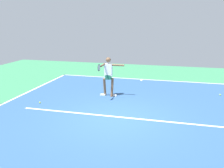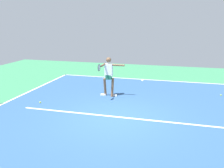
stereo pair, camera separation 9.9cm
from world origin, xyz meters
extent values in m
plane|color=#388456|center=(0.00, 0.00, 0.00)|extent=(22.21, 22.21, 0.00)
cube|color=#2D5484|center=(0.00, 0.00, 0.00)|extent=(9.89, 12.52, 0.00)
cube|color=white|center=(0.00, -6.21, 0.00)|extent=(9.89, 0.10, 0.01)
cube|color=white|center=(0.00, -0.15, 0.00)|extent=(7.42, 0.10, 0.01)
cube|color=white|center=(0.00, -6.01, 0.00)|extent=(0.10, 0.30, 0.01)
cylinder|color=brown|center=(0.83, -2.56, 0.41)|extent=(0.12, 0.29, 0.84)
cube|color=white|center=(0.75, -2.56, 0.04)|extent=(0.24, 0.11, 0.07)
cylinder|color=brown|center=(1.18, -2.55, 0.41)|extent=(0.12, 0.29, 0.84)
cube|color=white|center=(1.27, -2.55, 0.04)|extent=(0.24, 0.11, 0.07)
cube|color=#1E664C|center=(1.01, -2.55, 0.88)|extent=(0.25, 0.21, 0.20)
cube|color=white|center=(1.01, -2.55, 1.21)|extent=(0.34, 0.19, 0.54)
sphere|color=brown|center=(1.01, -2.55, 1.65)|extent=(0.22, 0.22, 0.22)
cylinder|color=brown|center=(0.57, -2.57, 1.43)|extent=(0.55, 0.09, 0.08)
cylinder|color=brown|center=(1.17, -2.28, 1.46)|extent=(0.09, 0.55, 0.08)
cylinder|color=black|center=(1.16, -1.90, 1.46)|extent=(0.04, 0.22, 0.03)
torus|color=black|center=(1.16, -1.65, 1.46)|extent=(0.03, 0.29, 0.29)
cylinder|color=silver|center=(1.16, -1.65, 1.46)|extent=(0.01, 0.25, 0.25)
sphere|color=#C6E53D|center=(-3.92, -3.90, 0.03)|extent=(0.07, 0.07, 0.07)
sphere|color=#CCE033|center=(3.46, -0.80, 0.03)|extent=(0.07, 0.07, 0.07)
camera|label=1|loc=(-1.94, 8.03, 3.35)|focal=40.49mm
camera|label=2|loc=(-2.04, 8.00, 3.35)|focal=40.49mm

